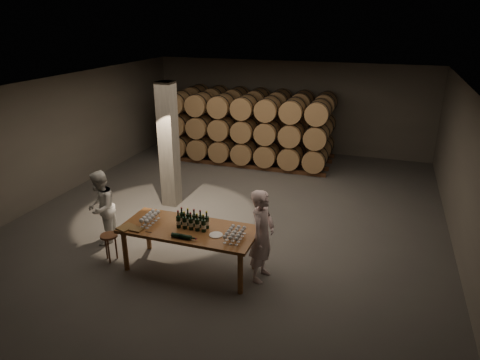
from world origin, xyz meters
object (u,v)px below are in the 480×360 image
(bottle_cluster, at_px, (193,222))
(notebook_near, at_px, (137,229))
(plate, at_px, (216,235))
(person_woman, at_px, (101,208))
(stool, at_px, (109,239))
(person_man, at_px, (262,236))
(tasting_table, at_px, (189,233))

(bottle_cluster, height_order, notebook_near, bottle_cluster)
(plate, bearing_deg, bottle_cluster, 165.58)
(person_woman, bearing_deg, stool, 24.59)
(notebook_near, relative_size, person_man, 0.13)
(notebook_near, bearing_deg, person_woman, 152.43)
(tasting_table, relative_size, bottle_cluster, 4.27)
(tasting_table, height_order, notebook_near, notebook_near)
(stool, distance_m, person_man, 3.13)
(person_man, xyz_separation_m, person_woman, (-3.67, 0.23, -0.08))
(bottle_cluster, relative_size, person_woman, 0.37)
(bottle_cluster, relative_size, plate, 2.40)
(notebook_near, xyz_separation_m, person_woman, (-1.37, 0.78, -0.10))
(tasting_table, bearing_deg, stool, -172.22)
(plate, bearing_deg, person_woman, 170.31)
(tasting_table, xyz_separation_m, person_man, (1.40, 0.16, 0.10))
(tasting_table, height_order, person_woman, person_woman)
(plate, relative_size, person_man, 0.14)
(person_man, height_order, person_woman, person_man)
(plate, xyz_separation_m, person_man, (0.81, 0.26, -0.01))
(stool, bearing_deg, person_man, 7.29)
(notebook_near, relative_size, person_woman, 0.14)
(stool, height_order, person_woman, person_woman)
(bottle_cluster, xyz_separation_m, plate, (0.53, -0.14, -0.12))
(stool, bearing_deg, plate, 3.27)
(tasting_table, bearing_deg, plate, -9.52)
(tasting_table, height_order, plate, plate)
(bottle_cluster, height_order, person_woman, person_woman)
(person_woman, bearing_deg, notebook_near, 40.86)
(plate, relative_size, person_woman, 0.15)
(tasting_table, distance_m, person_woman, 2.31)
(bottle_cluster, distance_m, notebook_near, 1.06)
(tasting_table, height_order, bottle_cluster, bottle_cluster)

